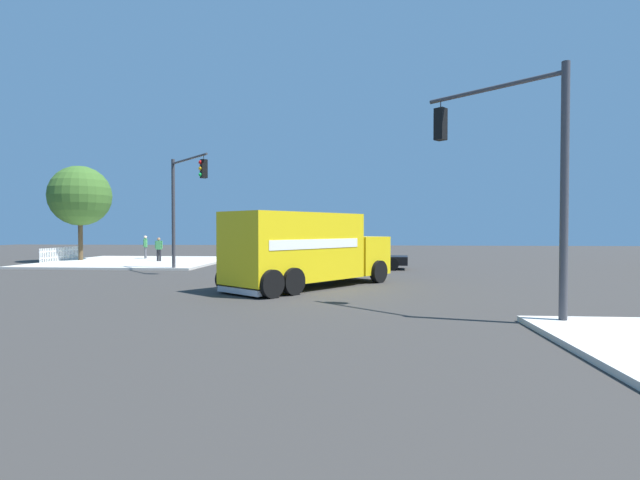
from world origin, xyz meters
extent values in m
plane|color=#33302D|center=(0.00, 0.00, 0.00)|extent=(100.00, 100.00, 0.00)
cube|color=beige|center=(-12.75, -12.75, 0.07)|extent=(11.66, 11.66, 0.14)
cube|color=yellow|center=(0.79, 0.29, 1.70)|extent=(6.12, 5.51, 2.69)
cube|color=yellow|center=(-2.40, 2.77, 1.20)|extent=(2.97, 3.06, 1.70)
cube|color=black|center=(-3.08, 3.29, 1.54)|extent=(1.30, 1.64, 0.88)
cube|color=#B2B2B7|center=(3.03, -1.46, 0.19)|extent=(1.57, 1.94, 0.21)
cube|color=white|center=(0.04, -0.67, 1.83)|extent=(3.91, 3.05, 0.36)
cube|color=white|center=(1.53, 1.24, 1.83)|extent=(3.91, 3.05, 0.36)
cylinder|color=black|center=(-3.13, 1.76, 0.50)|extent=(0.96, 0.83, 1.00)
cylinder|color=black|center=(-1.60, 3.71, 0.50)|extent=(0.96, 0.83, 1.00)
cylinder|color=black|center=(1.09, -1.52, 0.50)|extent=(0.96, 0.83, 1.00)
cylinder|color=black|center=(2.61, 0.44, 0.50)|extent=(0.96, 0.83, 1.00)
cylinder|color=black|center=(1.91, -2.16, 0.50)|extent=(0.96, 0.83, 1.00)
cylinder|color=black|center=(3.44, -0.20, 0.50)|extent=(0.96, 0.83, 1.00)
cylinder|color=#38383D|center=(-7.22, -7.92, 3.30)|extent=(0.20, 0.20, 6.32)
cylinder|color=#38383D|center=(-5.54, -6.38, 6.21)|extent=(3.43, 3.17, 0.12)
cylinder|color=#38383D|center=(-4.13, -5.08, 6.08)|extent=(0.03, 0.03, 0.25)
cube|color=black|center=(-4.13, -5.08, 5.48)|extent=(0.42, 0.42, 0.95)
sphere|color=red|center=(-4.01, -5.21, 5.80)|extent=(0.20, 0.20, 0.20)
sphere|color=#EFA314|center=(-4.01, -5.21, 5.49)|extent=(0.20, 0.20, 0.20)
sphere|color=#19CC4C|center=(-4.01, -5.21, 5.18)|extent=(0.20, 0.20, 0.20)
cylinder|color=#38383D|center=(7.43, 7.86, 3.33)|extent=(0.20, 0.20, 6.38)
cylinder|color=#38383D|center=(6.14, 6.42, 6.27)|extent=(2.67, 2.96, 0.12)
cylinder|color=#38383D|center=(5.09, 5.24, 6.14)|extent=(0.03, 0.03, 0.25)
cube|color=black|center=(5.09, 5.24, 5.54)|extent=(0.42, 0.42, 0.95)
sphere|color=red|center=(4.95, 5.36, 5.86)|extent=(0.20, 0.20, 0.20)
sphere|color=#EFA314|center=(4.95, 5.36, 5.55)|extent=(0.20, 0.20, 0.20)
sphere|color=#19CC4C|center=(4.95, 5.36, 5.24)|extent=(0.20, 0.20, 0.20)
cube|color=black|center=(-8.88, 5.01, 0.53)|extent=(2.08, 1.68, 0.50)
cube|color=black|center=(-9.03, 3.41, 0.83)|extent=(2.10, 1.88, 1.10)
cube|color=black|center=(-9.03, 3.41, 1.12)|extent=(1.92, 1.59, 0.48)
cube|color=black|center=(-9.20, 1.57, 0.56)|extent=(2.13, 2.17, 0.55)
cylinder|color=black|center=(-9.89, 4.97, 0.38)|extent=(0.31, 0.78, 0.76)
cylinder|color=black|center=(-7.89, 4.78, 0.38)|extent=(0.31, 0.78, 0.76)
cylinder|color=black|center=(-10.22, 1.55, 0.38)|extent=(0.31, 0.78, 0.76)
cylinder|color=black|center=(-8.21, 1.36, 0.38)|extent=(0.31, 0.78, 0.76)
cylinder|color=#4C4C51|center=(-15.41, -13.43, 0.57)|extent=(0.14, 0.14, 0.86)
cylinder|color=#4C4C51|center=(-15.58, -13.46, 0.57)|extent=(0.14, 0.14, 0.86)
cube|color=#3F8C4C|center=(-15.50, -13.45, 1.33)|extent=(0.38, 0.28, 0.65)
sphere|color=beige|center=(-15.50, -13.45, 1.77)|extent=(0.23, 0.23, 0.23)
cylinder|color=#3F8C4C|center=(-15.28, -13.40, 1.36)|extent=(0.09, 0.09, 0.58)
cylinder|color=#3F8C4C|center=(-15.71, -13.49, 1.36)|extent=(0.09, 0.09, 0.58)
cylinder|color=black|center=(-12.60, -11.22, 0.55)|extent=(0.14, 0.14, 0.82)
cylinder|color=black|center=(-12.61, -11.05, 0.55)|extent=(0.14, 0.14, 0.82)
cube|color=#3F8C4C|center=(-12.61, -11.14, 1.27)|extent=(0.23, 0.35, 0.62)
sphere|color=#936B4C|center=(-12.61, -11.14, 1.69)|extent=(0.22, 0.22, 0.22)
cylinder|color=#3F8C4C|center=(-12.60, -11.36, 1.30)|extent=(0.09, 0.09, 0.55)
cylinder|color=#3F8C4C|center=(-12.61, -10.92, 1.30)|extent=(0.09, 0.09, 0.55)
cube|color=white|center=(-15.18, -18.33, 0.61)|extent=(0.08, 0.04, 0.95)
cube|color=white|center=(-15.00, -18.33, 0.61)|extent=(0.08, 0.04, 0.95)
cube|color=white|center=(-14.82, -18.33, 0.61)|extent=(0.08, 0.04, 0.95)
cube|color=white|center=(-14.64, -18.33, 0.61)|extent=(0.08, 0.04, 0.95)
cube|color=white|center=(-14.46, -18.33, 0.61)|extent=(0.08, 0.04, 0.95)
cube|color=white|center=(-14.28, -18.33, 0.61)|extent=(0.08, 0.04, 0.95)
cube|color=white|center=(-14.10, -18.33, 0.61)|extent=(0.08, 0.04, 0.95)
cube|color=white|center=(-13.92, -18.33, 0.61)|extent=(0.08, 0.04, 0.95)
cube|color=white|center=(-13.74, -18.33, 0.61)|extent=(0.08, 0.04, 0.95)
cube|color=white|center=(-13.56, -18.33, 0.61)|extent=(0.08, 0.04, 0.95)
cube|color=white|center=(-13.38, -18.33, 0.61)|extent=(0.08, 0.04, 0.95)
cube|color=white|center=(-13.20, -18.33, 0.61)|extent=(0.08, 0.04, 0.95)
cube|color=white|center=(-13.02, -18.33, 0.61)|extent=(0.08, 0.04, 0.95)
cube|color=white|center=(-12.84, -18.33, 0.61)|extent=(0.08, 0.04, 0.95)
cube|color=white|center=(-12.66, -18.33, 0.61)|extent=(0.08, 0.04, 0.95)
cube|color=white|center=(-12.48, -18.33, 0.61)|extent=(0.08, 0.04, 0.95)
cube|color=white|center=(-12.30, -18.33, 0.61)|extent=(0.08, 0.04, 0.95)
cube|color=white|center=(-12.12, -18.33, 0.61)|extent=(0.08, 0.04, 0.95)
cube|color=white|center=(-11.94, -18.33, 0.61)|extent=(0.08, 0.04, 0.95)
cube|color=white|center=(-11.76, -18.33, 0.61)|extent=(0.08, 0.04, 0.95)
cube|color=white|center=(-11.58, -18.33, 0.61)|extent=(0.08, 0.04, 0.95)
cube|color=white|center=(-11.40, -18.33, 0.61)|extent=(0.08, 0.04, 0.95)
cube|color=white|center=(-11.22, -18.33, 0.61)|extent=(0.08, 0.04, 0.95)
cube|color=white|center=(-11.04, -18.33, 0.61)|extent=(0.08, 0.04, 0.95)
cube|color=white|center=(-10.86, -18.33, 0.61)|extent=(0.08, 0.04, 0.95)
cube|color=white|center=(-10.68, -18.33, 0.61)|extent=(0.08, 0.04, 0.95)
cube|color=white|center=(-10.50, -18.33, 0.61)|extent=(0.08, 0.04, 0.95)
cube|color=white|center=(-10.32, -18.33, 0.61)|extent=(0.08, 0.04, 0.95)
cube|color=white|center=(-12.75, -18.35, 0.85)|extent=(4.96, 0.03, 0.07)
cube|color=white|center=(-12.75, -18.35, 0.42)|extent=(4.96, 0.03, 0.07)
cylinder|color=brown|center=(-13.37, -17.35, 1.66)|extent=(0.32, 0.32, 3.05)
sphere|color=#386023|center=(-13.37, -17.35, 4.82)|extent=(4.34, 4.34, 4.34)
camera|label=1|loc=(19.56, 2.75, 2.40)|focal=26.54mm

